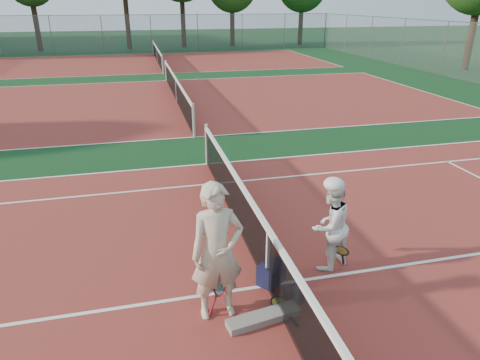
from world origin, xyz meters
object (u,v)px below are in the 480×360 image
Objects in this scene: sports_bag_navy at (271,273)px; sports_bag_purple at (293,294)px; racket_black_held at (341,259)px; water_bottle at (296,296)px; net_main at (268,258)px; player_a at (217,252)px; racket_red at (220,296)px; racket_spare at (279,304)px; player_b at (330,226)px.

sports_bag_purple is (0.18, -0.50, -0.06)m from sports_bag_navy.
water_bottle is at bearing -16.46° from racket_black_held.
water_bottle is at bearing -91.63° from sports_bag_purple.
sports_bag_purple is (0.27, -0.42, -0.40)m from net_main.
net_main is at bearing 23.12° from player_a.
player_a is 3.50× the size of racket_red.
sports_bag_purple is at bearing -22.20° from racket_red.
player_a reaches higher than racket_spare.
sports_bag_navy is (0.91, 0.50, -0.11)m from racket_red.
net_main is 0.69m from racket_spare.
sports_bag_navy is at bearing -12.49° from player_b.
net_main is 19.53× the size of racket_red.
net_main is 0.64m from sports_bag_purple.
player_b is 2.11m from racket_red.
player_b is 1.27m from sports_bag_purple.
racket_black_held is at bearing 31.07° from water_bottle.
water_bottle is (1.11, -0.11, -0.83)m from player_a.
racket_red is (-0.82, -0.42, -0.23)m from net_main.
sports_bag_navy is at bearing 6.41° from racket_red.
player_a is at bearing -153.51° from net_main.
player_a is 3.28× the size of racket_spare.
player_a is at bearing -34.55° from racket_black_held.
racket_black_held is at bearing -0.86° from sports_bag_navy.
sports_bag_purple is (-0.84, -0.70, -0.64)m from player_b.
player_b is 2.87× the size of racket_black_held.
racket_black_held is at bearing 26.35° from sports_bag_purple.
player_b is 1.52m from racket_spare.
net_main is 20.83× the size of racket_black_held.
racket_red is 2.02× the size of sports_bag_purple.
racket_black_held is at bearing -9.11° from racket_red.
racket_black_held is 1.36m from racket_spare.
water_bottle is (-0.84, -0.80, -0.61)m from player_b.
racket_spare is 2.00× the size of water_bottle.
water_bottle is at bearing 19.91° from player_b.
racket_spare is at bearing 177.69° from water_bottle.
racket_black_held reaches higher than sports_bag_navy.
sports_bag_navy is at bearing -21.29° from racket_spare.
net_main is 1.05m from player_a.
racket_black_held is 1.14m from water_bottle.
player_b is 1.31m from water_bottle.
player_b is at bearing 43.58° from water_bottle.
racket_red reaches higher than sports_bag_purple.
net_main reaches higher than racket_black_held.
water_bottle is at bearing -62.74° from net_main.
racket_red is at bearing -3.77° from player_b.
sports_bag_navy is 0.63m from water_bottle.
racket_black_held reaches higher than water_bottle.
sports_bag_purple is at bearing -56.86° from net_main.
water_bottle is (0.24, -0.01, 0.10)m from racket_spare.
racket_spare is (0.84, -0.09, -0.23)m from racket_red.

